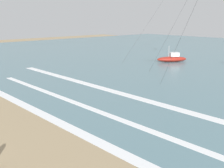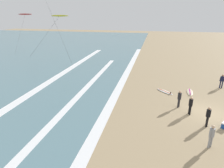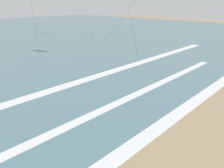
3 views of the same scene
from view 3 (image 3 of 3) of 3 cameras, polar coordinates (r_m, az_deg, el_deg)
name	(u,v)px [view 3 (image 3 of 3)]	position (r m, az deg, el deg)	size (l,w,h in m)	color
wave_foam_shoreline	(148,135)	(11.72, 9.25, -12.85)	(58.26, 0.86, 0.01)	white
wave_foam_mid_break	(68,126)	(12.55, -11.15, -10.55)	(37.37, 0.67, 0.01)	white
wave_foam_outer_break	(53,90)	(17.65, -14.94, -1.49)	(51.83, 1.00, 0.01)	white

